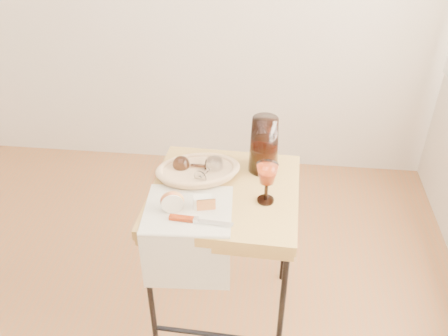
% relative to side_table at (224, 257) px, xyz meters
% --- Properties ---
extents(side_table, '(0.61, 0.61, 0.75)m').
position_rel_side_table_xyz_m(side_table, '(0.00, 0.00, 0.00)').
color(side_table, brown).
rests_on(side_table, floor).
extents(tea_towel, '(0.35, 0.32, 0.01)m').
position_rel_side_table_xyz_m(tea_towel, '(-0.12, -0.14, 0.38)').
color(tea_towel, '#F8EBC6').
rests_on(tea_towel, side_table).
extents(bread_basket, '(0.36, 0.30, 0.05)m').
position_rel_side_table_xyz_m(bread_basket, '(-0.12, 0.08, 0.40)').
color(bread_basket, '#997950').
rests_on(bread_basket, side_table).
extents(goblet_lying_a, '(0.12, 0.07, 0.07)m').
position_rel_side_table_xyz_m(goblet_lying_a, '(-0.15, 0.09, 0.42)').
color(goblet_lying_a, '#4E2F1F').
rests_on(goblet_lying_a, bread_basket).
extents(goblet_lying_b, '(0.12, 0.15, 0.08)m').
position_rel_side_table_xyz_m(goblet_lying_b, '(-0.07, 0.06, 0.43)').
color(goblet_lying_b, white).
rests_on(goblet_lying_b, bread_basket).
extents(pitcher, '(0.23, 0.28, 0.28)m').
position_rel_side_table_xyz_m(pitcher, '(0.15, 0.17, 0.50)').
color(pitcher, black).
rests_on(pitcher, side_table).
extents(wine_goblet, '(0.10, 0.10, 0.17)m').
position_rel_side_table_xyz_m(wine_goblet, '(0.17, -0.05, 0.46)').
color(wine_goblet, white).
rests_on(wine_goblet, side_table).
extents(apple_half, '(0.10, 0.07, 0.08)m').
position_rel_side_table_xyz_m(apple_half, '(-0.18, -0.15, 0.42)').
color(apple_half, red).
rests_on(apple_half, tea_towel).
extents(apple_wedge, '(0.08, 0.05, 0.05)m').
position_rel_side_table_xyz_m(apple_wedge, '(-0.07, -0.12, 0.41)').
color(apple_wedge, '#F0E9CA').
rests_on(apple_wedge, tea_towel).
extents(table_knife, '(0.23, 0.04, 0.02)m').
position_rel_side_table_xyz_m(table_knife, '(-0.07, -0.21, 0.39)').
color(table_knife, silver).
rests_on(table_knife, tea_towel).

